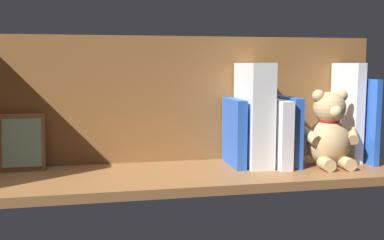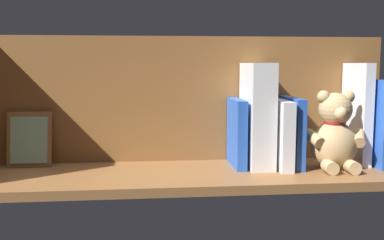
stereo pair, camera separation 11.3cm
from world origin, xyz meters
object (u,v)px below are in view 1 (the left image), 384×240
(picture_frame_leaning, at_px, (22,142))
(teddy_bear, at_px, (329,133))
(dictionary_thick_white, at_px, (254,114))
(book_0, at_px, (359,120))

(picture_frame_leaning, bearing_deg, teddy_bear, 171.69)
(dictionary_thick_white, bearing_deg, teddy_bear, 163.19)
(teddy_bear, distance_m, picture_frame_leaning, 0.78)
(book_0, relative_size, dictionary_thick_white, 0.84)
(teddy_bear, bearing_deg, picture_frame_leaning, -5.20)
(teddy_bear, relative_size, dictionary_thick_white, 0.75)
(dictionary_thick_white, relative_size, picture_frame_leaning, 1.88)
(book_0, xyz_separation_m, dictionary_thick_white, (0.30, -0.01, 0.02))
(book_0, bearing_deg, picture_frame_leaning, -4.11)
(dictionary_thick_white, distance_m, picture_frame_leaning, 0.59)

